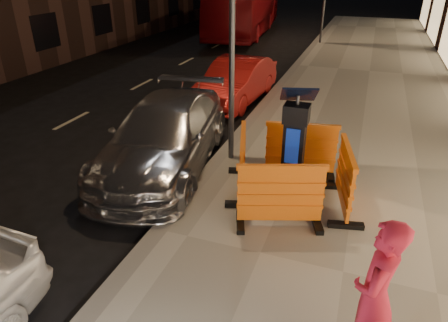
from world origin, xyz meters
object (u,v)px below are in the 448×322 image
(barrier_kerbside, at_px, (243,162))
(car_red, at_px, (236,102))
(bus_doubledecker, at_px, (245,34))
(barrier_front, at_px, (280,196))
(man, at_px, (375,296))
(car_silver, at_px, (167,166))
(barrier_back, at_px, (301,150))
(barrier_bldgside, at_px, (345,179))
(parking_kiosk, at_px, (294,148))

(barrier_kerbside, height_order, car_red, barrier_kerbside)
(car_red, xyz_separation_m, bus_doubledecker, (-3.67, 12.99, 0.00))
(barrier_front, height_order, car_red, barrier_front)
(man, bearing_deg, car_silver, -116.63)
(barrier_back, bearing_deg, barrier_kerbside, -146.19)
(barrier_back, distance_m, barrier_bldgside, 1.34)
(bus_doubledecker, bearing_deg, man, -75.88)
(car_silver, bearing_deg, car_red, 80.41)
(barrier_front, bearing_deg, bus_doubledecker, 89.46)
(barrier_front, distance_m, barrier_bldgside, 1.34)
(barrier_bldgside, height_order, bus_doubledecker, bus_doubledecker)
(barrier_kerbside, height_order, barrier_bldgside, same)
(man, bearing_deg, barrier_kerbside, -128.67)
(barrier_front, bearing_deg, barrier_bldgside, 25.81)
(parking_kiosk, distance_m, car_silver, 3.22)
(barrier_front, xyz_separation_m, barrier_bldgside, (0.95, 0.95, 0.00))
(barrier_front, xyz_separation_m, car_red, (-2.89, 6.46, -0.73))
(barrier_front, relative_size, car_silver, 0.29)
(barrier_front, bearing_deg, man, -75.21)
(barrier_kerbside, bearing_deg, man, -158.47)
(bus_doubledecker, distance_m, man, 23.08)
(barrier_kerbside, xyz_separation_m, barrier_bldgside, (1.90, 0.00, 0.00))
(bus_doubledecker, bearing_deg, car_silver, -84.78)
(barrier_front, relative_size, barrier_back, 1.00)
(car_red, bearing_deg, barrier_front, -62.03)
(parking_kiosk, relative_size, bus_doubledecker, 0.18)
(barrier_bldgside, relative_size, man, 0.80)
(parking_kiosk, height_order, bus_doubledecker, parking_kiosk)
(parking_kiosk, relative_size, barrier_back, 1.40)
(car_silver, height_order, car_red, car_silver)
(barrier_kerbside, xyz_separation_m, man, (2.41, -3.11, 0.35))
(car_silver, bearing_deg, barrier_kerbside, -26.03)
(barrier_front, distance_m, bus_doubledecker, 20.54)
(parking_kiosk, height_order, car_silver, parking_kiosk)
(barrier_bldgside, bearing_deg, barrier_back, 32.81)
(parking_kiosk, xyz_separation_m, barrier_back, (-0.00, 0.95, -0.46))
(barrier_front, xyz_separation_m, car_silver, (-2.94, 1.56, -0.73))
(parking_kiosk, distance_m, bus_doubledecker, 19.67)
(bus_doubledecker, xyz_separation_m, man, (8.02, -21.61, 1.08))
(barrier_kerbside, height_order, bus_doubledecker, bus_doubledecker)
(parking_kiosk, relative_size, car_red, 0.49)
(barrier_kerbside, bearing_deg, car_red, 3.20)
(barrier_bldgside, bearing_deg, barrier_kerbside, 77.81)
(parking_kiosk, distance_m, barrier_front, 1.05)
(barrier_front, xyz_separation_m, barrier_kerbside, (-0.95, 0.95, 0.00))
(car_red, xyz_separation_m, man, (4.35, -8.62, 1.08))
(barrier_back, bearing_deg, barrier_bldgside, -56.19)
(barrier_front, height_order, bus_doubledecker, bus_doubledecker)
(car_red, bearing_deg, car_silver, -86.68)
(barrier_back, bearing_deg, man, -81.46)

